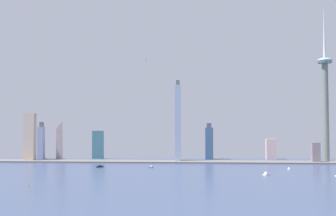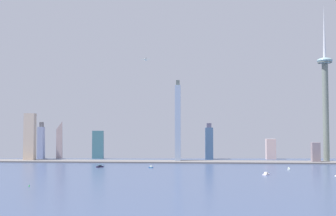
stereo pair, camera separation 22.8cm
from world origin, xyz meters
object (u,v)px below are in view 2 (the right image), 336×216
at_px(boat_0, 289,169).
at_px(boat_1, 266,174).
at_px(boat_4, 100,166).
at_px(airplane, 145,60).
at_px(skyscraper_9, 42,142).
at_px(channel_buoy_0, 29,185).
at_px(skyscraper_3, 209,143).
at_px(observation_tower, 325,90).
at_px(skyscraper_5, 61,131).
at_px(skyscraper_6, 99,144).
at_px(skyscraper_2, 271,149).
at_px(skyscraper_8, 316,153).
at_px(skyscraper_1, 178,122).
at_px(boat_2, 151,167).

relative_size(boat_0, boat_1, 0.57).
relative_size(boat_4, airplane, 0.55).
relative_size(skyscraper_9, boat_0, 9.40).
relative_size(boat_4, channel_buoy_0, 4.57).
bearing_deg(boat_4, airplane, 18.91).
bearing_deg(skyscraper_3, observation_tower, -13.76).
height_order(skyscraper_5, boat_1, skyscraper_5).
height_order(skyscraper_6, skyscraper_9, skyscraper_9).
bearing_deg(skyscraper_2, observation_tower, -35.55).
bearing_deg(skyscraper_9, observation_tower, -5.31).
height_order(skyscraper_8, boat_4, skyscraper_8).
xyz_separation_m(skyscraper_1, skyscraper_3, (71.63, 73.56, -47.29)).
bearing_deg(boat_0, channel_buoy_0, -53.88).
height_order(boat_4, airplane, airplane).
xyz_separation_m(skyscraper_3, skyscraper_6, (-271.10, 14.16, -5.91)).
distance_m(boat_0, channel_buoy_0, 445.93).
bearing_deg(boat_0, observation_tower, 149.47).
bearing_deg(skyscraper_1, boat_0, -38.28).
bearing_deg(boat_2, skyscraper_3, 95.24).
distance_m(observation_tower, skyscraper_5, 632.37).
relative_size(skyscraper_9, airplane, 3.85).
distance_m(skyscraper_6, airplane, 247.77).
bearing_deg(channel_buoy_0, airplane, 75.91).
height_order(skyscraper_1, skyscraper_8, skyscraper_1).
distance_m(skyscraper_6, skyscraper_9, 138.77).
bearing_deg(channel_buoy_0, skyscraper_1, 66.31).
height_order(observation_tower, skyscraper_6, observation_tower).
relative_size(skyscraper_2, skyscraper_8, 1.10).
distance_m(skyscraper_2, channel_buoy_0, 624.27).
xyz_separation_m(skyscraper_2, skyscraper_9, (-556.99, -14.59, 16.79)).
bearing_deg(observation_tower, skyscraper_9, 174.69).
bearing_deg(skyscraper_8, boat_4, -164.33).
bearing_deg(skyscraper_2, channel_buoy_0, -129.13).
height_order(skyscraper_6, boat_1, skyscraper_6).
bearing_deg(boat_0, skyscraper_6, -117.28).
height_order(boat_2, channel_buoy_0, boat_2).
relative_size(boat_1, airplane, 0.72).
relative_size(observation_tower, boat_4, 27.27).
xyz_separation_m(skyscraper_1, boat_4, (-143.04, -139.61, -85.64)).
relative_size(skyscraper_1, skyscraper_8, 4.14).
xyz_separation_m(observation_tower, skyscraper_8, (-31.35, -27.94, -135.90)).
xyz_separation_m(skyscraper_2, skyscraper_3, (-148.11, -13.85, 15.71)).
bearing_deg(boat_2, skyscraper_9, 176.84).
xyz_separation_m(skyscraper_6, skyscraper_9, (-137.79, -14.89, 7.00)).
distance_m(skyscraper_8, airplane, 423.80).
relative_size(skyscraper_2, boat_0, 5.10).
relative_size(observation_tower, skyscraper_5, 2.29).
height_order(boat_2, airplane, airplane).
xyz_separation_m(observation_tower, boat_0, (-121.01, -173.28, -156.28)).
xyz_separation_m(skyscraper_8, boat_0, (-89.65, -145.34, -20.38)).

